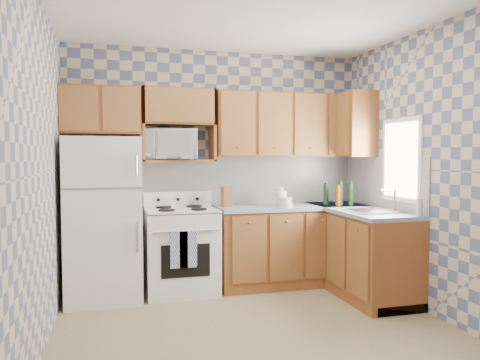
{
  "coord_description": "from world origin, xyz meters",
  "views": [
    {
      "loc": [
        -1.17,
        -3.75,
        1.49
      ],
      "look_at": [
        0.05,
        0.75,
        1.25
      ],
      "focal_mm": 35.0,
      "sensor_mm": 36.0,
      "label": 1
    }
  ],
  "objects_px": {
    "electric_kettle": "(281,199)",
    "microwave": "(170,144)",
    "stove_body": "(181,252)",
    "refrigerator": "(104,219)"
  },
  "relations": [
    {
      "from": "electric_kettle",
      "to": "microwave",
      "type": "bearing_deg",
      "value": 172.14
    },
    {
      "from": "stove_body",
      "to": "microwave",
      "type": "xyz_separation_m",
      "value": [
        -0.1,
        0.17,
        1.17
      ]
    },
    {
      "from": "refrigerator",
      "to": "stove_body",
      "type": "bearing_deg",
      "value": 1.78
    },
    {
      "from": "microwave",
      "to": "electric_kettle",
      "type": "bearing_deg",
      "value": 0.95
    },
    {
      "from": "stove_body",
      "to": "electric_kettle",
      "type": "relative_size",
      "value": 5.42
    },
    {
      "from": "refrigerator",
      "to": "stove_body",
      "type": "height_order",
      "value": "refrigerator"
    },
    {
      "from": "microwave",
      "to": "electric_kettle",
      "type": "distance_m",
      "value": 1.4
    },
    {
      "from": "electric_kettle",
      "to": "stove_body",
      "type": "bearing_deg",
      "value": 179.68
    },
    {
      "from": "stove_body",
      "to": "refrigerator",
      "type": "bearing_deg",
      "value": -178.22
    },
    {
      "from": "stove_body",
      "to": "electric_kettle",
      "type": "height_order",
      "value": "electric_kettle"
    }
  ]
}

